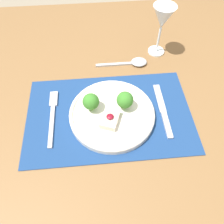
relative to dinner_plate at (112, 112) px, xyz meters
name	(u,v)px	position (x,y,z in m)	size (l,w,h in m)	color
ground_plane	(111,187)	(-0.01, 0.01, -0.78)	(8.00, 8.00, 0.00)	gray
dining_table	(109,127)	(-0.01, 0.01, -0.09)	(1.57, 1.28, 0.76)	brown
placemat	(109,114)	(-0.01, 0.01, -0.02)	(0.50, 0.31, 0.00)	navy
dinner_plate	(112,112)	(0.00, 0.00, 0.00)	(0.25, 0.25, 0.08)	silver
fork	(53,113)	(-0.18, 0.02, -0.01)	(0.02, 0.20, 0.01)	#B2B2B7
knife	(164,113)	(0.16, -0.01, -0.01)	(0.02, 0.20, 0.01)	#B2B2B7
spoon	(135,62)	(0.10, 0.22, -0.01)	(0.18, 0.05, 0.02)	#B2B2B7
wine_glass_near	(163,19)	(0.19, 0.28, 0.11)	(0.08, 0.08, 0.18)	white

